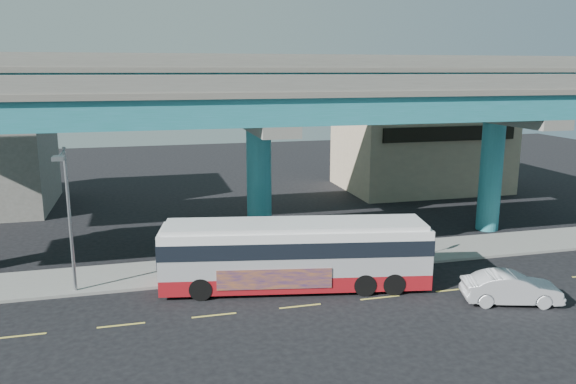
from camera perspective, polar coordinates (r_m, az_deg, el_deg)
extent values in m
plane|color=black|center=(26.87, 1.06, -11.28)|extent=(120.00, 120.00, 0.00)
cube|color=gray|center=(31.81, -1.60, -7.32)|extent=(70.00, 4.00, 0.15)
cube|color=#D8C64C|center=(26.33, -25.54, -13.05)|extent=(2.00, 0.12, 0.01)
cube|color=#D8C64C|center=(25.81, -16.59, -12.84)|extent=(2.00, 0.12, 0.01)
cube|color=#D8C64C|center=(25.90, -7.51, -12.31)|extent=(2.00, 0.12, 0.01)
cube|color=#D8C64C|center=(26.61, 1.24, -11.52)|extent=(2.00, 0.12, 0.01)
cube|color=#D8C64C|center=(27.87, 9.32, -10.55)|extent=(2.00, 0.12, 0.01)
cube|color=#D8C64C|center=(29.63, 16.53, -9.50)|extent=(2.00, 0.12, 0.01)
cube|color=#D8C64C|center=(31.79, 22.80, -8.46)|extent=(2.00, 0.12, 0.01)
cylinder|color=#1F7876|center=(34.13, -2.95, 0.35)|extent=(1.50, 1.50, 7.40)
cube|color=gray|center=(33.53, -3.02, 7.05)|extent=(2.00, 12.00, 0.60)
cube|color=gray|center=(36.90, -4.13, 8.91)|extent=(1.80, 5.00, 1.20)
cylinder|color=#1F7876|center=(40.40, 19.89, 1.49)|extent=(1.50, 1.50, 7.40)
cube|color=gray|center=(39.90, 20.31, 7.14)|extent=(2.00, 12.00, 0.60)
cube|color=gray|center=(42.77, 17.73, 8.82)|extent=(1.80, 5.00, 1.20)
cube|color=#1F7876|center=(30.04, -1.70, 8.37)|extent=(52.00, 5.00, 1.40)
cube|color=gray|center=(30.00, -1.71, 9.99)|extent=(52.00, 5.40, 0.30)
cube|color=gray|center=(27.55, -0.55, 10.94)|extent=(52.00, 0.25, 0.80)
cube|color=gray|center=(32.42, -2.71, 11.12)|extent=(52.00, 0.25, 0.80)
cube|color=#1F7876|center=(36.84, -4.16, 10.93)|extent=(52.00, 5.00, 1.40)
cube|color=gray|center=(36.84, -4.18, 12.25)|extent=(52.00, 5.40, 0.30)
cube|color=gray|center=(34.38, -3.43, 13.18)|extent=(52.00, 0.25, 0.80)
cube|color=gray|center=(39.30, -4.87, 13.04)|extent=(52.00, 0.25, 0.80)
cube|color=tan|center=(53.31, 13.25, 4.13)|extent=(14.00, 10.00, 7.00)
cube|color=black|center=(48.64, 16.15, 5.71)|extent=(12.00, 0.25, 1.20)
cube|color=maroon|center=(28.52, 0.72, -8.54)|extent=(13.47, 5.15, 0.77)
cube|color=#B7B7BC|center=(28.12, 0.73, -6.24)|extent=(13.47, 5.15, 1.65)
cube|color=black|center=(27.95, 0.73, -5.17)|extent=(13.54, 5.21, 0.77)
cube|color=silver|center=(27.77, 0.74, -3.98)|extent=(13.47, 5.15, 0.44)
cube|color=silver|center=(27.68, 0.74, -3.32)|extent=(13.04, 4.83, 0.22)
cube|color=black|center=(29.27, 13.80, -5.06)|extent=(0.52, 2.52, 1.32)
cube|color=black|center=(28.26, -12.82, -5.64)|extent=(0.52, 2.52, 1.32)
cube|color=navy|center=(26.98, -1.38, -8.86)|extent=(5.41, 1.05, 0.99)
cylinder|color=black|center=(27.39, -8.87, -9.72)|extent=(1.14, 0.52, 1.10)
cylinder|color=black|center=(29.74, -8.46, -7.90)|extent=(1.14, 0.52, 1.10)
cylinder|color=black|center=(27.83, 7.81, -9.32)|extent=(1.14, 0.52, 1.10)
cylinder|color=black|center=(30.15, 6.84, -7.57)|extent=(1.14, 0.52, 1.10)
cylinder|color=black|center=(28.15, 10.69, -9.17)|extent=(1.14, 0.52, 1.10)
cylinder|color=black|center=(30.44, 9.50, -7.46)|extent=(1.14, 0.52, 1.10)
imported|color=silver|center=(28.66, 21.73, -9.06)|extent=(4.01, 5.32, 1.47)
cylinder|color=gray|center=(28.84, -21.27, -2.71)|extent=(0.16, 0.16, 7.09)
cylinder|color=gray|center=(27.27, -22.04, 3.61)|extent=(0.12, 1.92, 0.12)
cube|color=gray|center=(26.34, -22.29, 3.20)|extent=(0.50, 0.70, 0.18)
cylinder|color=gray|center=(32.97, 12.77, -4.88)|extent=(0.06, 0.06, 2.08)
cylinder|color=#B20A0A|center=(32.67, 12.87, -3.23)|extent=(0.53, 0.53, 0.72)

